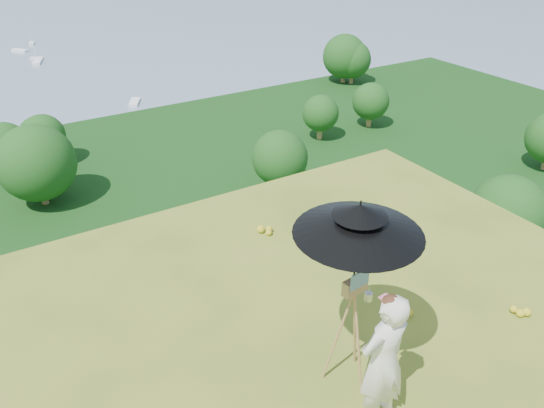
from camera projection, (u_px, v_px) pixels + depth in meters
forest_slope at (59, 370)px, 44.38m from camera, size 140.00×56.00×22.00m
shoreline_tier at (9, 226)px, 77.56m from camera, size 170.00×28.00×8.00m
slope_trees at (20, 229)px, 37.47m from camera, size 110.00×50.00×6.00m
painter at (383, 360)px, 5.54m from camera, size 0.64×0.44×1.70m
field_easel at (351, 326)px, 6.04m from camera, size 0.68×0.68×1.62m
sun_umbrella at (357, 247)px, 5.53m from camera, size 1.48×1.48×1.11m
painter_cap at (392, 300)px, 5.14m from camera, size 0.22×0.25×0.10m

